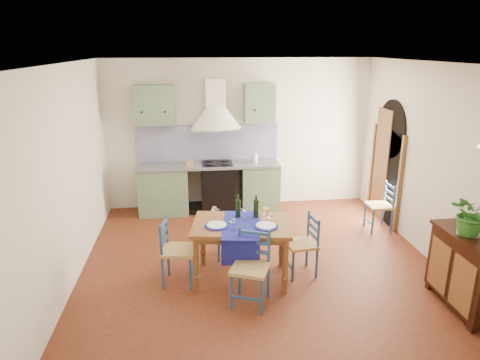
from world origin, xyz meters
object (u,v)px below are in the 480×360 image
dining_table (242,230)px  sideboard (469,270)px  potted_plant (471,213)px  chair_near (251,267)px

dining_table → sideboard: (2.56, -0.98, -0.20)m
sideboard → potted_plant: bearing=128.5°
chair_near → potted_plant: potted_plant is taller
potted_plant → sideboard: bearing=-51.5°
potted_plant → dining_table: bearing=160.0°
chair_near → sideboard: size_ratio=0.87×
dining_table → chair_near: (0.04, -0.57, -0.24)m
dining_table → sideboard: dining_table is taller
dining_table → potted_plant: 2.72m
potted_plant → chair_near: bearing=172.0°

